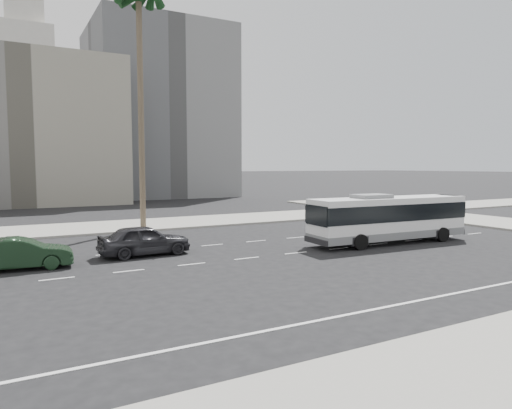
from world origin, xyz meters
TOP-DOWN VIEW (x-y plane):
  - ground at (0.00, 0.00)m, footprint 700.00×700.00m
  - sidewalk_north at (0.00, 15.50)m, footprint 120.00×7.00m
  - midrise_beige_west at (-12.00, 45.00)m, footprint 24.00×18.00m
  - midrise_gray_center at (8.00, 52.00)m, footprint 20.00×20.00m
  - civic_tower at (-2.00, 250.00)m, footprint 42.00×42.00m
  - highrise_right at (45.00, 230.00)m, footprint 26.00×26.00m
  - highrise_far at (70.00, 260.00)m, footprint 22.00×22.00m
  - city_bus at (6.88, 0.06)m, footprint 10.70×2.85m
  - car_a at (-7.36, 3.40)m, footprint 2.07×4.85m
  - car_b at (-13.23, 2.77)m, footprint 1.96×4.57m
  - palm_near at (-4.69, 13.76)m, footprint 5.51×5.51m

SIDE VIEW (x-z plane):
  - ground at x=0.00m, z-range 0.00..0.00m
  - sidewalk_north at x=0.00m, z-range 0.00..0.15m
  - car_b at x=-13.23m, z-range 0.00..1.46m
  - car_a at x=-7.36m, z-range 0.00..1.63m
  - city_bus at x=6.88m, z-range 0.08..3.12m
  - midrise_beige_west at x=-12.00m, z-range 0.00..18.00m
  - midrise_gray_center at x=8.00m, z-range 0.00..26.00m
  - palm_near at x=-4.69m, z-range 7.52..26.06m
  - highrise_far at x=70.00m, z-range 0.00..60.00m
  - highrise_right at x=45.00m, z-range 0.00..70.00m
  - civic_tower at x=-2.00m, z-range -25.67..103.33m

